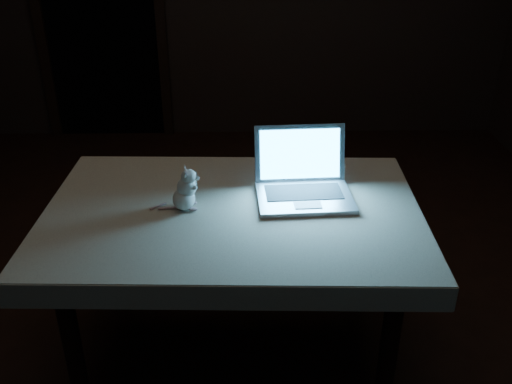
{
  "coord_description": "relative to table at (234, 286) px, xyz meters",
  "views": [
    {
      "loc": [
        0.05,
        -2.26,
        1.9
      ],
      "look_at": [
        0.1,
        -0.24,
        0.84
      ],
      "focal_mm": 40.0,
      "sensor_mm": 36.0,
      "label": 1
    }
  ],
  "objects": [
    {
      "name": "floor",
      "position": [
        -0.0,
        0.25,
        -0.38
      ],
      "size": [
        5.0,
        5.0,
        0.0
      ],
      "primitive_type": "plane",
      "color": "black",
      "rests_on": "ground"
    },
    {
      "name": "table",
      "position": [
        0.0,
        0.0,
        0.0
      ],
      "size": [
        1.45,
        0.96,
        0.76
      ],
      "primitive_type": null,
      "rotation": [
        0.0,
        0.0,
        -0.04
      ],
      "color": "black",
      "rests_on": "floor"
    },
    {
      "name": "plush_mouse",
      "position": [
        -0.2,
        0.01,
        0.48
      ],
      "size": [
        0.15,
        0.15,
        0.18
      ],
      "primitive_type": null,
      "rotation": [
        0.0,
        0.0,
        0.12
      ],
      "color": "silver",
      "rests_on": "tablecloth"
    },
    {
      "name": "doorway",
      "position": [
        -1.1,
        2.75,
        0.69
      ],
      "size": [
        1.06,
        0.36,
        2.13
      ],
      "primitive_type": null,
      "color": "black",
      "rests_on": "back_wall"
    },
    {
      "name": "laptop",
      "position": [
        0.3,
        0.06,
        0.52
      ],
      "size": [
        0.41,
        0.36,
        0.27
      ],
      "primitive_type": null,
      "rotation": [
        0.0,
        0.0,
        0.05
      ],
      "color": "#AAAAAF",
      "rests_on": "tablecloth"
    },
    {
      "name": "tablecloth",
      "position": [
        -0.06,
        0.02,
        0.34
      ],
      "size": [
        1.54,
        1.04,
        0.1
      ],
      "primitive_type": null,
      "rotation": [
        0.0,
        0.0,
        -0.02
      ],
      "color": "beige",
      "rests_on": "table"
    }
  ]
}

